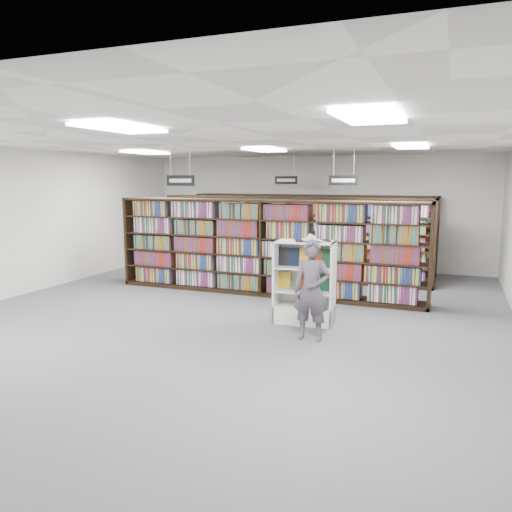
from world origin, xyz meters
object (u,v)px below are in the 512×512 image
at_px(endcap_display, 305,295).
at_px(open_book, 312,239).
at_px(bookshelf_row_near, 265,248).
at_px(shopper, 312,290).

relative_size(endcap_display, open_book, 2.11).
relative_size(bookshelf_row_near, open_book, 10.01).
height_order(bookshelf_row_near, endcap_display, bookshelf_row_near).
xyz_separation_m(bookshelf_row_near, open_book, (1.56, -1.78, 0.45)).
distance_m(endcap_display, open_book, 1.02).
bearing_deg(open_book, bookshelf_row_near, 107.40).
xyz_separation_m(bookshelf_row_near, endcap_display, (1.44, -1.79, -0.56)).
xyz_separation_m(endcap_display, shopper, (0.37, -0.91, 0.31)).
xyz_separation_m(open_book, shopper, (0.25, -0.92, -0.70)).
bearing_deg(shopper, endcap_display, 111.19).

